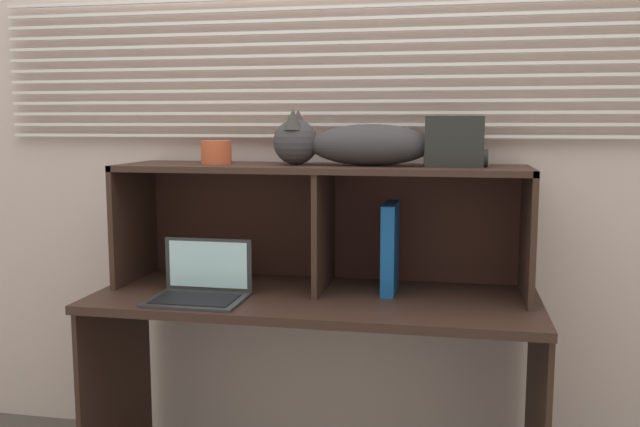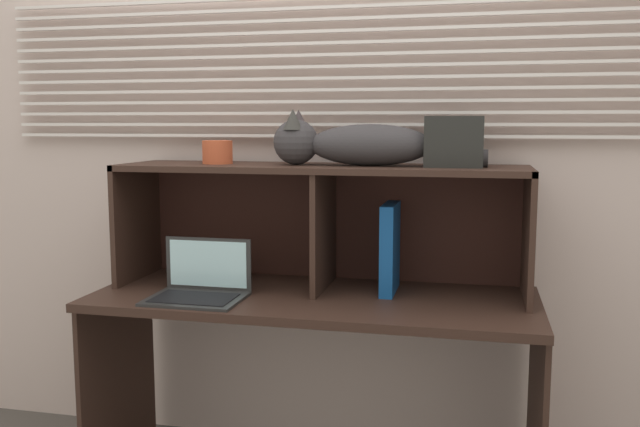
{
  "view_description": "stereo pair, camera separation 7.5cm",
  "coord_description": "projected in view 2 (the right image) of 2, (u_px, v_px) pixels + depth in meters",
  "views": [
    {
      "loc": [
        0.47,
        -2.1,
        1.3
      ],
      "look_at": [
        0.0,
        0.31,
        0.98
      ],
      "focal_mm": 38.55,
      "sensor_mm": 36.0,
      "label": 1
    },
    {
      "loc": [
        0.55,
        -2.08,
        1.3
      ],
      "look_at": [
        0.0,
        0.31,
        0.98
      ],
      "focal_mm": 38.55,
      "sensor_mm": 36.0,
      "label": 2
    }
  ],
  "objects": [
    {
      "name": "laptop",
      "position": [
        200.0,
        287.0,
        2.37
      ],
      "size": [
        0.32,
        0.24,
        0.2
      ],
      "color": "#292929",
      "rests_on": "desk"
    },
    {
      "name": "back_panel_with_blinds",
      "position": [
        334.0,
        135.0,
        2.67
      ],
      "size": [
        4.4,
        0.08,
        2.5
      ],
      "color": "beige",
      "rests_on": "ground"
    },
    {
      "name": "storage_box",
      "position": [
        454.0,
        142.0,
        2.34
      ],
      "size": [
        0.2,
        0.15,
        0.17
      ],
      "primitive_type": "cube",
      "color": "black",
      "rests_on": "hutch_shelf_unit"
    },
    {
      "name": "desk",
      "position": [
        313.0,
        330.0,
        2.43
      ],
      "size": [
        1.55,
        0.61,
        0.7
      ],
      "color": "#332019",
      "rests_on": "ground"
    },
    {
      "name": "hutch_shelf_unit",
      "position": [
        323.0,
        200.0,
        2.51
      ],
      "size": [
        1.47,
        0.37,
        0.45
      ],
      "color": "#332019",
      "rests_on": "desk"
    },
    {
      "name": "small_basket",
      "position": [
        217.0,
        152.0,
        2.54
      ],
      "size": [
        0.11,
        0.11,
        0.09
      ],
      "primitive_type": "cylinder",
      "color": "#BE4E2D",
      "rests_on": "hutch_shelf_unit"
    },
    {
      "name": "cat",
      "position": [
        352.0,
        144.0,
        2.42
      ],
      "size": [
        0.75,
        0.17,
        0.2
      ],
      "color": "#343234",
      "rests_on": "hutch_shelf_unit"
    },
    {
      "name": "binder_upright",
      "position": [
        390.0,
        248.0,
        2.44
      ],
      "size": [
        0.05,
        0.23,
        0.32
      ],
      "primitive_type": "cube",
      "color": "#12488D",
      "rests_on": "desk"
    },
    {
      "name": "book_stack",
      "position": [
        217.0,
        275.0,
        2.6
      ],
      "size": [
        0.18,
        0.23,
        0.05
      ],
      "color": "tan",
      "rests_on": "desk"
    }
  ]
}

